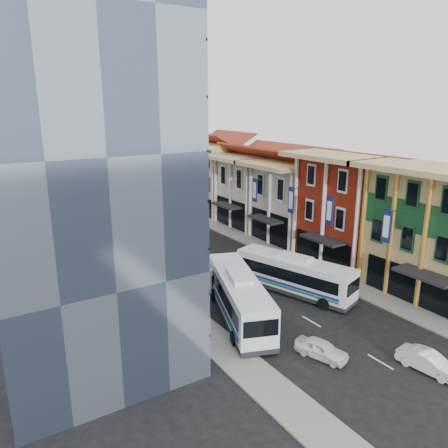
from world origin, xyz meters
TOP-DOWN VIEW (x-y plane):
  - ground at (0.00, 0.00)m, footprint 200.00×200.00m
  - sidewalk_right at (8.50, 22.00)m, footprint 3.00×90.00m
  - sidewalk_left at (-8.50, 22.00)m, footprint 3.00×90.00m
  - shophouse_red at (14.00, 17.00)m, footprint 8.00×10.00m
  - shophouse_cream_near at (14.00, 26.50)m, footprint 8.00×9.00m
  - shophouse_cream_mid at (14.00, 35.50)m, footprint 8.00×9.00m
  - shophouse_cream_far at (14.00, 46.00)m, footprint 8.00×12.00m
  - office_tower at (-17.00, 19.00)m, footprint 12.00×26.00m
  - office_block_far at (-16.00, 42.00)m, footprint 10.00×18.00m
  - bus_left_near at (-4.80, 11.77)m, footprint 7.20×12.99m
  - bus_left_far at (-4.29, 21.13)m, footprint 3.17×10.04m
  - bus_right at (2.56, 13.23)m, footprint 6.28×12.22m
  - sedan_left at (-3.14, 3.69)m, footprint 2.76×4.19m
  - sedan_right at (1.83, -1.44)m, footprint 2.02×4.33m

SIDE VIEW (x-z plane):
  - ground at x=0.00m, z-range 0.00..0.00m
  - sidewalk_right at x=8.50m, z-range 0.00..0.15m
  - sidewalk_left at x=-8.50m, z-range 0.00..0.15m
  - sedan_left at x=-3.14m, z-range 0.00..1.32m
  - sedan_right at x=1.83m, z-range 0.00..1.38m
  - bus_left_far at x=-4.29m, z-range 0.00..3.17m
  - bus_right at x=2.56m, z-range 0.00..3.83m
  - bus_left_near at x=-4.80m, z-range 0.00..4.09m
  - shophouse_cream_near at x=14.00m, z-range 0.00..10.00m
  - shophouse_cream_mid at x=14.00m, z-range 0.00..10.00m
  - shophouse_cream_far at x=14.00m, z-range 0.00..11.00m
  - shophouse_red at x=14.00m, z-range 0.00..12.00m
  - office_block_far at x=-16.00m, z-range 0.00..14.00m
  - office_tower at x=-17.00m, z-range 0.00..30.00m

